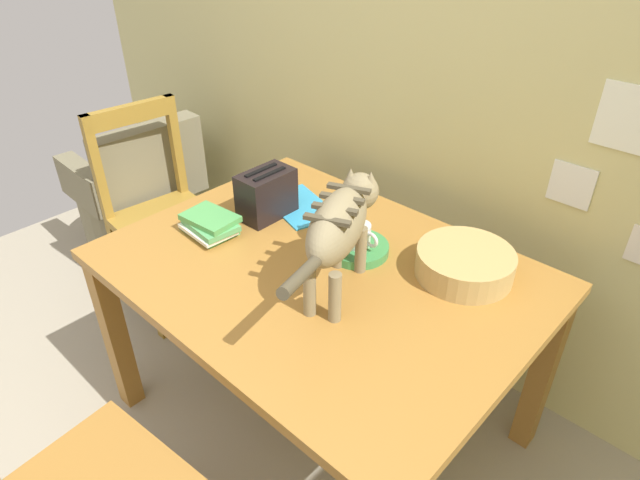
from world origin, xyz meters
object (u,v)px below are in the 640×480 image
cat (341,223)px  wooden_chair_near (162,215)px  magazine (300,206)px  book_stack (210,225)px  coffee_mug (359,235)px  toaster (267,194)px  dining_table (320,287)px  wicker_basket (465,263)px  wicker_armchair (141,205)px  saucer_bowl (357,248)px

cat → wooden_chair_near: cat is taller
magazine → book_stack: bearing=-89.3°
coffee_mug → wooden_chair_near: (-1.08, -0.08, -0.33)m
coffee_mug → magazine: (-0.35, 0.08, -0.06)m
wooden_chair_near → cat: bearing=91.2°
book_stack → wooden_chair_near: (-0.64, 0.18, -0.30)m
wooden_chair_near → toaster: bearing=99.2°
dining_table → toaster: 0.41m
coffee_mug → wicker_basket: bearing=22.2°
dining_table → book_stack: (-0.41, -0.11, 0.12)m
coffee_mug → wooden_chair_near: 1.14m
toaster → wooden_chair_near: wooden_chair_near is taller
cat → coffee_mug: bearing=89.0°
cat → wooden_chair_near: bearing=152.8°
magazine → wicker_armchair: (-1.20, -0.03, -0.45)m
toaster → wooden_chair_near: bearing=-176.4°
wooden_chair_near → magazine: bearing=108.3°
coffee_mug → cat: bearing=-68.2°
dining_table → coffee_mug: bearing=74.8°
magazine → wicker_armchair: bearing=-162.5°
coffee_mug → wicker_basket: (0.31, 0.13, -0.02)m
coffee_mug → wicker_basket: 0.34m
wicker_basket → wooden_chair_near: size_ratio=0.31×
wicker_armchair → wooden_chair_near: bearing=-104.0°
magazine → wooden_chair_near: 0.79m
wooden_chair_near → wicker_armchair: wooden_chair_near is taller
toaster → cat: bearing=-16.0°
cat → coffee_mug: (-0.07, 0.17, -0.15)m
cat → toaster: size_ratio=3.04×
dining_table → cat: (0.11, -0.03, 0.30)m
dining_table → wooden_chair_near: (-1.05, 0.06, -0.18)m
wicker_armchair → toaster: bearing=-92.2°
saucer_bowl → wicker_basket: size_ratio=0.69×
dining_table → toaster: bearing=163.9°
magazine → toaster: size_ratio=1.45×
dining_table → toaster: (-0.36, 0.10, 0.17)m
dining_table → magazine: (-0.31, 0.22, 0.09)m
cat → toaster: bearing=141.3°
wicker_armchair → book_stack: bearing=-103.4°
magazine → toaster: (-0.04, -0.12, 0.08)m
cat → saucer_bowl: cat is taller
cat → coffee_mug: 0.24m
dining_table → wicker_armchair: 1.57m
wicker_basket → wooden_chair_near: wooden_chair_near is taller
magazine → toaster: 0.15m
book_stack → magazine: bearing=74.4°
saucer_bowl → wicker_armchair: (-1.55, 0.06, -0.47)m
book_stack → wooden_chair_near: wooden_chair_near is taller
dining_table → wooden_chair_near: 1.06m
cat → wooden_chair_near: size_ratio=0.64×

